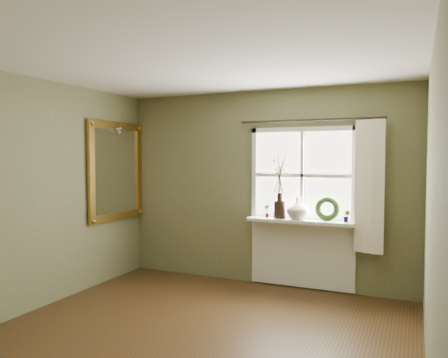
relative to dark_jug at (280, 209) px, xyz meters
name	(u,v)px	position (x,y,z in m)	size (l,w,h in m)	color
floor	(180,350)	(-0.28, -2.12, -1.04)	(4.50, 4.50, 0.00)	#3E2813
ceiling	(178,55)	(-0.28, -2.12, 1.56)	(4.50, 4.50, 0.00)	silver
wall_back	(264,188)	(-0.28, 0.18, 0.26)	(4.00, 0.10, 2.60)	#686744
wall_left	(12,196)	(-2.33, -2.12, 0.26)	(0.10, 4.50, 2.60)	#686744
wall_right	(440,218)	(1.77, -2.12, 0.26)	(0.10, 4.50, 2.60)	#686744
window_frame	(302,175)	(0.27, 0.11, 0.44)	(1.36, 0.06, 1.24)	silver
window_sill	(300,221)	(0.27, 0.00, -0.14)	(1.36, 0.26, 0.04)	silver
window_apron	(302,253)	(0.27, 0.11, -0.58)	(1.36, 0.04, 0.88)	silver
dark_jug	(280,209)	(0.00, 0.00, 0.00)	(0.16, 0.16, 0.23)	black
cream_vase	(297,208)	(0.23, 0.00, 0.02)	(0.27, 0.27, 0.28)	beige
wreath	(327,211)	(0.60, 0.04, 0.00)	(0.30, 0.30, 0.07)	#283F1C
potted_plant_left	(267,211)	(-0.17, 0.00, -0.03)	(0.09, 0.06, 0.18)	#283F1C
potted_plant_right	(347,216)	(0.85, 0.00, -0.04)	(0.08, 0.07, 0.15)	#283F1C
curtain	(370,186)	(1.11, 0.01, 0.33)	(0.36, 0.12, 1.59)	white
curtain_rod	(310,120)	(0.37, 0.05, 1.14)	(0.03, 0.03, 1.84)	black
gilt_mirror	(116,171)	(-2.25, -0.45, 0.48)	(0.10, 1.15, 1.37)	white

